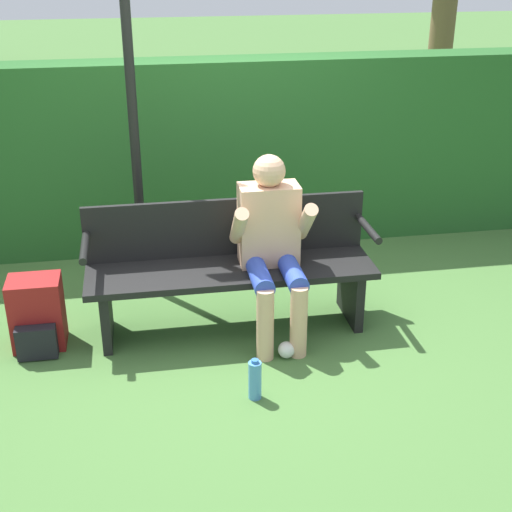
# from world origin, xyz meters

# --- Properties ---
(ground_plane) EXTENTS (40.00, 40.00, 0.00)m
(ground_plane) POSITION_xyz_m (0.00, 0.00, 0.00)
(ground_plane) COLOR #426B33
(hedge_back) EXTENTS (12.00, 0.38, 1.57)m
(hedge_back) POSITION_xyz_m (0.00, 1.53, 0.79)
(hedge_back) COLOR #235623
(hedge_back) RESTS_ON ground
(park_bench) EXTENTS (1.92, 0.50, 0.86)m
(park_bench) POSITION_xyz_m (0.00, 0.07, 0.45)
(park_bench) COLOR black
(park_bench) RESTS_ON ground
(person_seated) EXTENTS (0.53, 0.63, 1.20)m
(person_seated) POSITION_xyz_m (0.26, -0.06, 0.67)
(person_seated) COLOR #DBA884
(person_seated) RESTS_ON ground
(backpack) EXTENTS (0.33, 0.35, 0.48)m
(backpack) POSITION_xyz_m (-1.28, -0.02, 0.23)
(backpack) COLOR maroon
(backpack) RESTS_ON ground
(water_bottle) EXTENTS (0.08, 0.08, 0.26)m
(water_bottle) POSITION_xyz_m (0.02, -0.83, 0.12)
(water_bottle) COLOR #4C8CCC
(water_bottle) RESTS_ON ground
(signpost) EXTENTS (0.41, 0.09, 2.44)m
(signpost) POSITION_xyz_m (-0.57, 0.73, 1.40)
(signpost) COLOR black
(signpost) RESTS_ON ground
(litter_crumple) EXTENTS (0.11, 0.11, 0.11)m
(litter_crumple) POSITION_xyz_m (0.29, -0.43, 0.05)
(litter_crumple) COLOR silver
(litter_crumple) RESTS_ON ground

